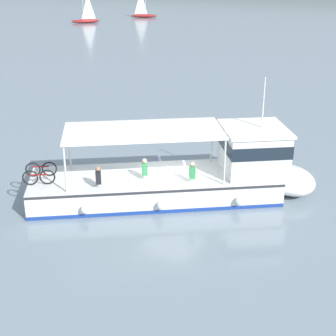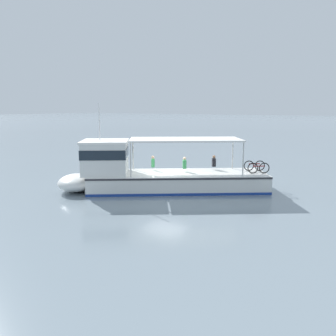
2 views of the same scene
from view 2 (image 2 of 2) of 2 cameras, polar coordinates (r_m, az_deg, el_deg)
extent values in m
plane|color=gray|center=(22.40, -0.45, -3.53)|extent=(400.00, 400.00, 0.00)
cube|color=white|center=(22.32, 1.54, -2.14)|extent=(10.74, 8.69, 1.10)
ellipsoid|color=white|center=(22.73, -14.26, -2.22)|extent=(3.47, 3.67, 1.01)
cube|color=navy|center=(22.41, 1.53, -3.27)|extent=(10.77, 8.72, 0.16)
cube|color=#2D2D33|center=(22.23, 1.55, -0.95)|extent=(10.78, 8.74, 0.10)
cube|color=white|center=(22.17, -9.86, 1.58)|extent=(3.68, 3.71, 1.90)
cube|color=#19232D|center=(22.13, -9.89, 2.43)|extent=(3.75, 3.78, 0.56)
cube|color=white|center=(22.06, -9.94, 4.18)|extent=(3.90, 3.93, 0.12)
cube|color=white|center=(21.97, 2.75, 4.52)|extent=(7.20, 6.19, 0.10)
cylinder|color=silver|center=(20.68, -5.93, 1.23)|extent=(0.08, 0.08, 2.00)
cylinder|color=silver|center=(23.37, -5.56, 2.21)|extent=(0.08, 0.08, 2.00)
cylinder|color=silver|center=(21.32, 11.80, 1.33)|extent=(0.08, 0.08, 2.00)
cylinder|color=silver|center=(23.94, 10.19, 2.28)|extent=(0.08, 0.08, 2.00)
cylinder|color=silver|center=(22.02, -10.81, 7.17)|extent=(0.06, 0.06, 2.20)
sphere|color=white|center=(24.08, -6.87, -1.46)|extent=(0.36, 0.36, 0.36)
sphere|color=white|center=(24.06, 0.99, -1.40)|extent=(0.36, 0.36, 0.36)
sphere|color=white|center=(24.45, 8.26, -1.32)|extent=(0.36, 0.36, 0.36)
torus|color=black|center=(22.51, 13.26, -0.01)|extent=(0.58, 0.42, 0.66)
torus|color=black|center=(22.71, 14.96, 0.00)|extent=(0.58, 0.42, 0.66)
cylinder|color=maroon|center=(22.59, 14.13, 0.29)|extent=(0.61, 0.44, 0.06)
torus|color=black|center=(23.37, 12.67, 0.36)|extent=(0.58, 0.42, 0.66)
torus|color=black|center=(23.56, 14.31, 0.37)|extent=(0.58, 0.42, 0.66)
cylinder|color=maroon|center=(23.44, 13.50, 0.65)|extent=(0.61, 0.44, 0.06)
cube|color=black|center=(23.45, 7.26, 0.87)|extent=(0.36, 0.39, 0.52)
sphere|color=#9E7051|center=(23.40, 7.28, 1.77)|extent=(0.20, 0.20, 0.20)
cube|color=#338C4C|center=(22.53, 2.62, 0.58)|extent=(0.36, 0.39, 0.52)
sphere|color=beige|center=(22.48, 2.63, 1.51)|extent=(0.20, 0.20, 0.20)
cube|color=#338C4C|center=(23.05, -2.39, 0.79)|extent=(0.36, 0.39, 0.52)
sphere|color=tan|center=(22.99, -2.40, 1.70)|extent=(0.20, 0.20, 0.20)
camera|label=1|loc=(42.43, 2.08, 16.08)|focal=53.87mm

